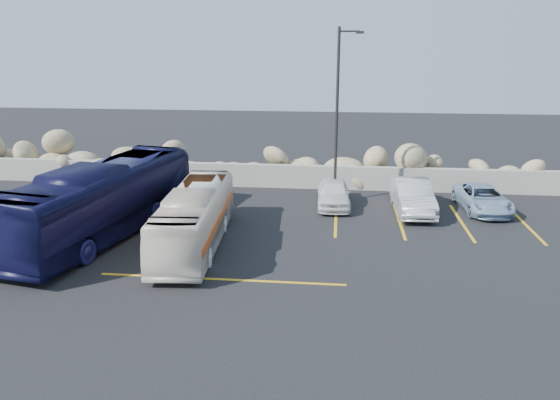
# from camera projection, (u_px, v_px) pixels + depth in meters

# --- Properties ---
(ground) EXTENTS (90.00, 90.00, 0.00)m
(ground) POSITION_uv_depth(u_px,v_px,m) (251.00, 284.00, 17.21)
(ground) COLOR black
(ground) RESTS_ON ground
(seawall) EXTENTS (60.00, 0.40, 1.20)m
(seawall) POSITION_uv_depth(u_px,v_px,m) (287.00, 176.00, 28.51)
(seawall) COLOR gray
(seawall) RESTS_ON ground
(riprap_pile) EXTENTS (54.00, 2.80, 2.60)m
(riprap_pile) POSITION_uv_depth(u_px,v_px,m) (289.00, 158.00, 29.46)
(riprap_pile) COLOR #917A5F
(riprap_pile) RESTS_ON ground
(parking_lines) EXTENTS (18.16, 9.36, 0.01)m
(parking_lines) POSITION_uv_depth(u_px,v_px,m) (386.00, 231.00, 22.04)
(parking_lines) COLOR gold
(parking_lines) RESTS_ON ground
(lamppost) EXTENTS (1.14, 0.18, 8.00)m
(lamppost) POSITION_uv_depth(u_px,v_px,m) (338.00, 112.00, 24.83)
(lamppost) COLOR #282624
(lamppost) RESTS_ON ground
(vintage_bus) EXTENTS (2.33, 7.93, 2.18)m
(vintage_bus) POSITION_uv_depth(u_px,v_px,m) (195.00, 218.00, 20.17)
(vintage_bus) COLOR silver
(vintage_bus) RESTS_ON ground
(tour_coach) EXTENTS (4.29, 10.62, 2.88)m
(tour_coach) POSITION_uv_depth(u_px,v_px,m) (103.00, 200.00, 21.12)
(tour_coach) COLOR #101138
(tour_coach) RESTS_ON ground
(car_a) EXTENTS (1.59, 3.71, 1.25)m
(car_a) POSITION_uv_depth(u_px,v_px,m) (334.00, 193.00, 25.16)
(car_a) COLOR silver
(car_a) RESTS_ON ground
(car_b) EXTENTS (1.68, 4.44, 1.44)m
(car_b) POSITION_uv_depth(u_px,v_px,m) (413.00, 196.00, 24.31)
(car_b) COLOR #B6B7BC
(car_b) RESTS_ON ground
(car_d) EXTENTS (2.15, 4.19, 1.13)m
(car_d) POSITION_uv_depth(u_px,v_px,m) (483.00, 198.00, 24.55)
(car_d) COLOR #829CB8
(car_d) RESTS_ON ground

